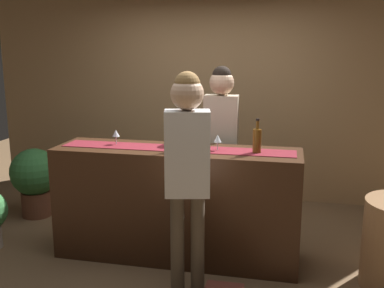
{
  "coord_description": "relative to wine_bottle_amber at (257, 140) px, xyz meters",
  "views": [
    {
      "loc": [
        0.99,
        -3.83,
        1.94
      ],
      "look_at": [
        0.14,
        0.0,
        1.1
      ],
      "focal_mm": 41.8,
      "sensor_mm": 36.0,
      "label": 1
    }
  ],
  "objects": [
    {
      "name": "ground_plane",
      "position": [
        -0.73,
        0.02,
        -1.16
      ],
      "size": [
        10.0,
        10.0,
        0.0
      ],
      "primitive_type": "plane",
      "color": "brown"
    },
    {
      "name": "back_wall",
      "position": [
        -0.73,
        1.92,
        0.29
      ],
      "size": [
        6.0,
        0.12,
        2.9
      ],
      "primitive_type": "cube",
      "color": "tan",
      "rests_on": "ground"
    },
    {
      "name": "bar_counter",
      "position": [
        -0.73,
        0.02,
        -0.64
      ],
      "size": [
        2.25,
        0.6,
        1.05
      ],
      "primitive_type": "cube",
      "color": "#3D2314",
      "rests_on": "ground"
    },
    {
      "name": "counter_runner_cloth",
      "position": [
        -0.73,
        0.02,
        -0.11
      ],
      "size": [
        2.13,
        0.28,
        0.01
      ],
      "primitive_type": "cube",
      "color": "maroon",
      "rests_on": "bar_counter"
    },
    {
      "name": "wine_bottle_amber",
      "position": [
        0.0,
        0.0,
        0.0
      ],
      "size": [
        0.07,
        0.07,
        0.3
      ],
      "color": "brown",
      "rests_on": "bar_counter"
    },
    {
      "name": "wine_bottle_clear",
      "position": [
        -0.66,
        -0.02,
        0.0
      ],
      "size": [
        0.07,
        0.07,
        0.3
      ],
      "color": "#B2C6C1",
      "rests_on": "bar_counter"
    },
    {
      "name": "wine_glass_near_customer",
      "position": [
        -1.32,
        0.06,
        -0.01
      ],
      "size": [
        0.07,
        0.07,
        0.14
      ],
      "color": "silver",
      "rests_on": "bar_counter"
    },
    {
      "name": "wine_glass_mid_counter",
      "position": [
        -0.35,
        0.02,
        -0.01
      ],
      "size": [
        0.07,
        0.07,
        0.14
      ],
      "color": "silver",
      "rests_on": "bar_counter"
    },
    {
      "name": "bartender",
      "position": [
        -0.41,
        0.6,
        -0.05
      ],
      "size": [
        0.35,
        0.25,
        1.77
      ],
      "rotation": [
        0.0,
        0.0,
        3.18
      ],
      "color": "#26262B",
      "rests_on": "ground"
    },
    {
      "name": "customer_sipping",
      "position": [
        -0.48,
        -0.6,
        -0.05
      ],
      "size": [
        0.38,
        0.27,
        1.78
      ],
      "rotation": [
        0.0,
        0.0,
        0.22
      ],
      "color": "brown",
      "rests_on": "ground"
    },
    {
      "name": "potted_plant_tall",
      "position": [
        -2.6,
        0.68,
        -0.69
      ],
      "size": [
        0.55,
        0.55,
        0.81
      ],
      "color": "brown",
      "rests_on": "ground"
    }
  ]
}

